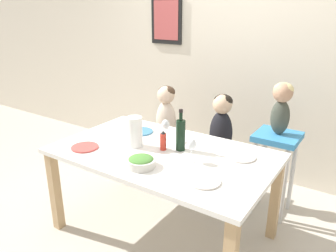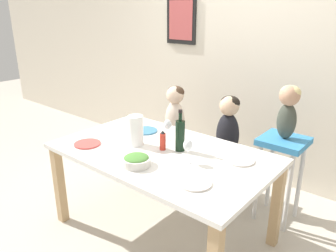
# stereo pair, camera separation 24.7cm
# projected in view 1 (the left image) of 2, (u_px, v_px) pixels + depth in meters

# --- Properties ---
(ground_plane) EXTENTS (14.00, 14.00, 0.00)m
(ground_plane) POSITION_uv_depth(u_px,v_px,m) (163.00, 231.00, 2.72)
(ground_plane) COLOR #BCB2A3
(wall_back) EXTENTS (10.00, 0.09, 2.70)m
(wall_back) POSITION_uv_depth(u_px,v_px,m) (240.00, 49.00, 3.38)
(wall_back) COLOR beige
(wall_back) RESTS_ON ground_plane
(dining_table) EXTENTS (1.65, 0.99, 0.73)m
(dining_table) POSITION_uv_depth(u_px,v_px,m) (163.00, 162.00, 2.51)
(dining_table) COLOR white
(dining_table) RESTS_ON ground_plane
(chair_far_left) EXTENTS (0.42, 0.42, 0.44)m
(chair_far_left) POSITION_uv_depth(u_px,v_px,m) (166.00, 146.00, 3.47)
(chair_far_left) COLOR silver
(chair_far_left) RESTS_ON ground_plane
(chair_far_center) EXTENTS (0.42, 0.42, 0.44)m
(chair_far_center) POSITION_uv_depth(u_px,v_px,m) (219.00, 160.00, 3.14)
(chair_far_center) COLOR silver
(chair_far_center) RESTS_ON ground_plane
(chair_right_highchair) EXTENTS (0.36, 0.35, 0.75)m
(chair_right_highchair) POSITION_uv_depth(u_px,v_px,m) (276.00, 152.00, 2.80)
(chair_right_highchair) COLOR silver
(chair_right_highchair) RESTS_ON ground_plane
(person_child_left) EXTENTS (0.22, 0.18, 0.58)m
(person_child_left) POSITION_uv_depth(u_px,v_px,m) (166.00, 111.00, 3.34)
(person_child_left) COLOR beige
(person_child_left) RESTS_ON chair_far_left
(person_child_center) EXTENTS (0.22, 0.18, 0.58)m
(person_child_center) POSITION_uv_depth(u_px,v_px,m) (222.00, 122.00, 3.01)
(person_child_center) COLOR black
(person_child_center) RESTS_ON chair_far_center
(person_baby_right) EXTENTS (0.16, 0.17, 0.44)m
(person_baby_right) POSITION_uv_depth(u_px,v_px,m) (282.00, 103.00, 2.65)
(person_baby_right) COLOR #3D4238
(person_baby_right) RESTS_ON chair_right_highchair
(wine_bottle) EXTENTS (0.07, 0.07, 0.32)m
(wine_bottle) POSITION_uv_depth(u_px,v_px,m) (181.00, 134.00, 2.46)
(wine_bottle) COLOR black
(wine_bottle) RESTS_ON dining_table
(paper_towel_roll) EXTENTS (0.12, 0.12, 0.24)m
(paper_towel_roll) POSITION_uv_depth(u_px,v_px,m) (135.00, 132.00, 2.53)
(paper_towel_roll) COLOR white
(paper_towel_roll) RESTS_ON dining_table
(wine_glass_near) EXTENTS (0.07, 0.07, 0.18)m
(wine_glass_near) POSITION_uv_depth(u_px,v_px,m) (192.00, 145.00, 2.26)
(wine_glass_near) COLOR white
(wine_glass_near) RESTS_ON dining_table
(wine_glass_far) EXTENTS (0.07, 0.07, 0.18)m
(wine_glass_far) POSITION_uv_depth(u_px,v_px,m) (166.00, 125.00, 2.64)
(wine_glass_far) COLOR white
(wine_glass_far) RESTS_ON dining_table
(salad_bowl_large) EXTENTS (0.20, 0.20, 0.08)m
(salad_bowl_large) POSITION_uv_depth(u_px,v_px,m) (141.00, 162.00, 2.22)
(salad_bowl_large) COLOR silver
(salad_bowl_large) RESTS_ON dining_table
(dinner_plate_front_left) EXTENTS (0.21, 0.21, 0.01)m
(dinner_plate_front_left) POSITION_uv_depth(u_px,v_px,m) (85.00, 147.00, 2.53)
(dinner_plate_front_left) COLOR #D14C47
(dinner_plate_front_left) RESTS_ON dining_table
(dinner_plate_back_left) EXTENTS (0.21, 0.21, 0.01)m
(dinner_plate_back_left) POSITION_uv_depth(u_px,v_px,m) (141.00, 131.00, 2.86)
(dinner_plate_back_left) COLOR teal
(dinner_plate_back_left) RESTS_ON dining_table
(dinner_plate_back_right) EXTENTS (0.21, 0.21, 0.01)m
(dinner_plate_back_right) POSITION_uv_depth(u_px,v_px,m) (241.00, 157.00, 2.37)
(dinner_plate_back_right) COLOR silver
(dinner_plate_back_right) RESTS_ON dining_table
(dinner_plate_front_right) EXTENTS (0.21, 0.21, 0.01)m
(dinner_plate_front_right) POSITION_uv_depth(u_px,v_px,m) (204.00, 181.00, 2.03)
(dinner_plate_front_right) COLOR silver
(dinner_plate_front_right) RESTS_ON dining_table
(condiment_bottle_hot_sauce) EXTENTS (0.05, 0.05, 0.16)m
(condiment_bottle_hot_sauce) POSITION_uv_depth(u_px,v_px,m) (163.00, 141.00, 2.48)
(condiment_bottle_hot_sauce) COLOR red
(condiment_bottle_hot_sauce) RESTS_ON dining_table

